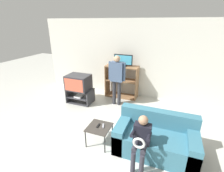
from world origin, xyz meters
TOP-DOWN VIEW (x-y plane):
  - ground_plane at (0.00, 0.00)m, footprint 18.00×18.00m
  - wall_back at (0.00, 3.54)m, footprint 6.40×0.06m
  - tv_stand at (-1.26, 2.34)m, footprint 0.81×0.53m
  - television_main at (-1.28, 2.33)m, footprint 0.72×0.56m
  - media_shelf at (-0.13, 3.25)m, footprint 1.11×0.44m
  - television_flat at (-0.09, 3.23)m, footprint 0.62×0.20m
  - snack_table at (0.16, 0.77)m, footprint 0.48×0.48m
  - remote_control_black at (0.13, 0.79)m, footprint 0.04×0.15m
  - remote_control_white at (0.23, 0.82)m, footprint 0.09×0.15m
  - couch at (1.31, 0.98)m, footprint 1.57×0.81m
  - person_standing_adult at (-0.09, 2.62)m, footprint 0.53×0.20m
  - person_seated_child at (1.10, 0.51)m, footprint 0.33×0.43m

SIDE VIEW (x-z plane):
  - ground_plane at x=0.00m, z-range 0.00..0.00m
  - tv_stand at x=-1.26m, z-range 0.00..0.45m
  - couch at x=1.31m, z-range -0.11..0.68m
  - snack_table at x=0.16m, z-range 0.16..0.59m
  - remote_control_black at x=0.13m, z-range 0.42..0.44m
  - remote_control_white at x=0.23m, z-range 0.42..0.44m
  - media_shelf at x=-0.13m, z-range 0.01..1.13m
  - person_seated_child at x=1.10m, z-range 0.10..1.10m
  - television_main at x=-1.28m, z-range 0.45..0.93m
  - person_standing_adult at x=-0.09m, z-range 0.17..1.75m
  - television_flat at x=-0.09m, z-range 1.10..1.49m
  - wall_back at x=0.00m, z-range 0.00..2.60m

